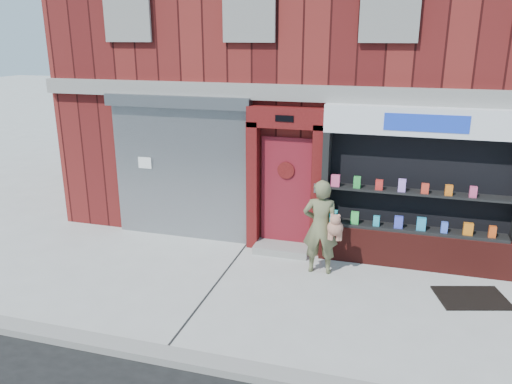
% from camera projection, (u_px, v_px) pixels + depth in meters
% --- Properties ---
extents(ground, '(80.00, 80.00, 0.00)m').
position_uv_depth(ground, '(302.00, 298.00, 8.30)').
color(ground, '#9E9E99').
rests_on(ground, ground).
extents(curb, '(60.00, 0.30, 0.12)m').
position_uv_depth(curb, '(269.00, 375.00, 6.31)').
color(curb, gray).
rests_on(curb, ground).
extents(building, '(12.00, 8.16, 8.00)m').
position_uv_depth(building, '(353.00, 43.00, 12.59)').
color(building, '#4D1211').
rests_on(building, ground).
extents(shutter_bay, '(3.10, 0.30, 3.04)m').
position_uv_depth(shutter_bay, '(180.00, 159.00, 10.35)').
color(shutter_bay, gray).
rests_on(shutter_bay, ground).
extents(red_door_bay, '(1.52, 0.58, 2.90)m').
position_uv_depth(red_door_bay, '(285.00, 181.00, 9.77)').
color(red_door_bay, '#490C0D').
rests_on(red_door_bay, ground).
extents(pharmacy_bay, '(3.50, 0.41, 3.00)m').
position_uv_depth(pharmacy_bay, '(418.00, 196.00, 9.08)').
color(pharmacy_bay, '#541813').
rests_on(pharmacy_bay, ground).
extents(woman, '(0.76, 0.50, 1.76)m').
position_uv_depth(woman, '(321.00, 227.00, 8.96)').
color(woman, '#646542').
rests_on(woman, ground).
extents(doormat, '(1.29, 1.06, 0.03)m').
position_uv_depth(doormat, '(472.00, 298.00, 8.27)').
color(doormat, black).
rests_on(doormat, ground).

